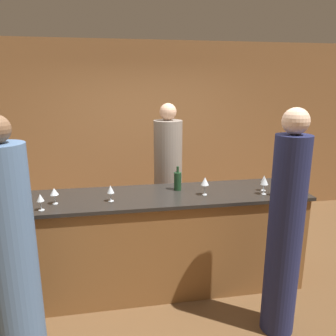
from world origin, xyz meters
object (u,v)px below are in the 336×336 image
object	(u,v)px
bartender	(168,183)
guest_1	(13,259)
wine_bottle_0	(178,181)
guest_0	(285,232)

from	to	relation	value
bartender	guest_1	xyz separation A→B (m)	(-1.45, -1.73, 0.02)
bartender	wine_bottle_0	xyz separation A→B (m)	(-0.03, -0.79, 0.26)
wine_bottle_0	guest_0	bearing A→B (deg)	-52.11
guest_0	guest_1	bearing A→B (deg)	-179.71
guest_1	wine_bottle_0	distance (m)	1.72
bartender	guest_1	size ratio (longest dim) A/B	0.98
guest_1	wine_bottle_0	bearing A→B (deg)	33.78
bartender	wine_bottle_0	size ratio (longest dim) A/B	7.43
bartender	guest_0	size ratio (longest dim) A/B	0.97
wine_bottle_0	bartender	bearing A→B (deg)	87.58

